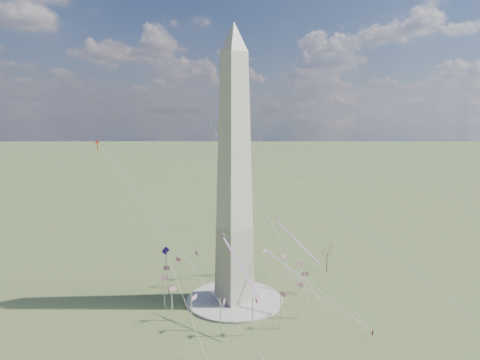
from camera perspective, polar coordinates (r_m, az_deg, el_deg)
ground at (r=167.56m, az=-0.73°, el=-15.80°), size 2000.00×2000.00×0.00m
plaza at (r=167.39m, az=-0.73°, el=-15.68°), size 36.00×36.00×0.80m
washington_monument at (r=153.55m, az=-0.76°, el=0.64°), size 15.56×15.56×100.00m
flagpole_ring at (r=164.61m, az=-0.73°, el=-13.51°), size 54.40×54.40×13.00m
tree_near at (r=194.05m, az=11.55°, el=-9.36°), size 7.75×7.75×13.56m
person_centre at (r=150.65m, az=17.26°, el=-18.88°), size 1.14×0.58×1.86m
kite_delta_black at (r=181.42m, az=7.71°, el=0.03°), size 14.26×14.49×13.61m
kite_diamond_purple at (r=157.96m, az=-9.88°, el=-9.60°), size 2.13×3.09×9.38m
kite_streamer_left at (r=155.86m, az=6.88°, el=-7.21°), size 4.73×19.19×13.26m
kite_streamer_mid at (r=144.22m, az=-0.75°, el=-10.01°), size 3.10×24.65×16.92m
kite_streamer_right at (r=174.00m, az=5.33°, el=-10.65°), size 12.05×17.83×14.01m
kite_small_red at (r=164.98m, az=-18.51°, el=4.68°), size 1.35×1.35×3.89m
kite_small_white at (r=194.23m, az=-4.01°, el=7.26°), size 1.58×2.29×4.78m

